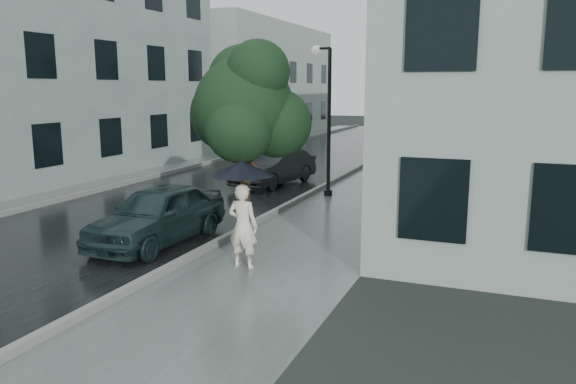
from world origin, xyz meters
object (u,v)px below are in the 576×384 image
at_px(car_near, 158,214).
at_px(lamp_post, 325,111).
at_px(pedestrian, 243,226).
at_px(street_tree, 246,106).
at_px(car_far, 274,167).

bearing_deg(car_near, lamp_post, 78.04).
bearing_deg(pedestrian, street_tree, -65.45).
height_order(street_tree, car_far, street_tree).
height_order(pedestrian, car_far, pedestrian).
bearing_deg(car_far, lamp_post, -18.37).
height_order(street_tree, lamp_post, lamp_post).
bearing_deg(pedestrian, car_near, -17.83).
height_order(lamp_post, car_near, lamp_post).
relative_size(street_tree, car_near, 1.16).
distance_m(lamp_post, car_far, 3.42).
bearing_deg(street_tree, lamp_post, 89.98).
relative_size(pedestrian, lamp_post, 0.35).
distance_m(street_tree, car_near, 3.22).
bearing_deg(car_near, pedestrian, -16.60).
relative_size(pedestrian, car_far, 0.43).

